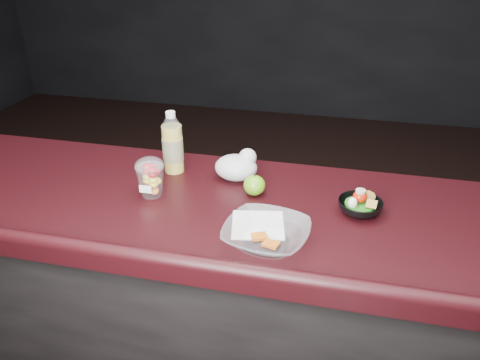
{
  "coord_description": "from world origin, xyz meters",
  "views": [
    {
      "loc": [
        0.32,
        -1.0,
        1.83
      ],
      "look_at": [
        0.01,
        0.33,
        1.1
      ],
      "focal_mm": 35.0,
      "sensor_mm": 36.0,
      "label": 1
    }
  ],
  "objects_px": {
    "takeout_bowl": "(266,235)",
    "fruit_cup": "(150,177)",
    "green_apple": "(254,185)",
    "lemonade_bottle": "(173,147)",
    "snack_bowl": "(360,206)"
  },
  "relations": [
    {
      "from": "takeout_bowl",
      "to": "fruit_cup",
      "type": "bearing_deg",
      "value": 156.11
    },
    {
      "from": "fruit_cup",
      "to": "green_apple",
      "type": "height_order",
      "value": "fruit_cup"
    },
    {
      "from": "lemonade_bottle",
      "to": "fruit_cup",
      "type": "height_order",
      "value": "lemonade_bottle"
    },
    {
      "from": "green_apple",
      "to": "takeout_bowl",
      "type": "xyz_separation_m",
      "value": [
        0.09,
        -0.28,
        -0.01
      ]
    },
    {
      "from": "fruit_cup",
      "to": "snack_bowl",
      "type": "relative_size",
      "value": 0.75
    },
    {
      "from": "lemonade_bottle",
      "to": "snack_bowl",
      "type": "distance_m",
      "value": 0.71
    },
    {
      "from": "lemonade_bottle",
      "to": "snack_bowl",
      "type": "height_order",
      "value": "lemonade_bottle"
    },
    {
      "from": "takeout_bowl",
      "to": "green_apple",
      "type": "bearing_deg",
      "value": 108.21
    },
    {
      "from": "takeout_bowl",
      "to": "lemonade_bottle",
      "type": "bearing_deg",
      "value": 137.69
    },
    {
      "from": "green_apple",
      "to": "fruit_cup",
      "type": "bearing_deg",
      "value": -166.26
    },
    {
      "from": "snack_bowl",
      "to": "takeout_bowl",
      "type": "height_order",
      "value": "snack_bowl"
    },
    {
      "from": "lemonade_bottle",
      "to": "takeout_bowl",
      "type": "relative_size",
      "value": 0.84
    },
    {
      "from": "fruit_cup",
      "to": "takeout_bowl",
      "type": "xyz_separation_m",
      "value": [
        0.44,
        -0.19,
        -0.04
      ]
    },
    {
      "from": "lemonade_bottle",
      "to": "fruit_cup",
      "type": "xyz_separation_m",
      "value": [
        -0.01,
        -0.19,
        -0.03
      ]
    },
    {
      "from": "takeout_bowl",
      "to": "snack_bowl",
      "type": "bearing_deg",
      "value": 41.8
    }
  ]
}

